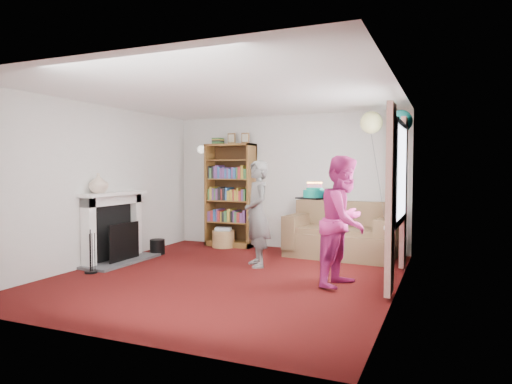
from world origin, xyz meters
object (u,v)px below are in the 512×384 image
at_px(bookcase, 231,196).
at_px(birthday_cake, 315,194).
at_px(sofa, 341,236).
at_px(person_magenta, 344,221).
at_px(person_striped, 257,214).

relative_size(bookcase, birthday_cake, 5.88).
bearing_deg(birthday_cake, bookcase, 138.00).
height_order(sofa, birthday_cake, birthday_cake).
relative_size(bookcase, sofa, 1.24).
xyz_separation_m(sofa, birthday_cake, (0.02, -1.77, 0.82)).
bearing_deg(bookcase, person_magenta, -39.10).
xyz_separation_m(sofa, person_striped, (-1.02, -1.29, 0.47)).
relative_size(bookcase, person_striped, 1.34).
xyz_separation_m(bookcase, birthday_cake, (2.22, -2.00, 0.20)).
bearing_deg(bookcase, sofa, -5.98).
distance_m(bookcase, person_striped, 1.93).
bearing_deg(sofa, person_striped, -123.75).
height_order(person_striped, person_magenta, person_magenta).
bearing_deg(person_striped, sofa, 103.42).
bearing_deg(sofa, person_magenta, -72.01).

